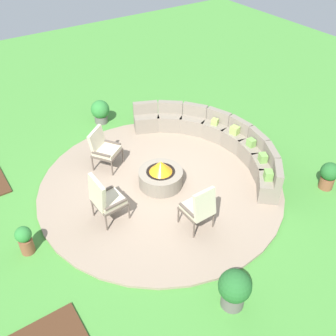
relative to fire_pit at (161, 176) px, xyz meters
The scene contains 11 objects.
ground_plane 0.31m from the fire_pit, ahead, with size 24.00×24.00×0.00m, color #478C38.
patio_circle 0.28m from the fire_pit, ahead, with size 5.64×5.64×0.06m, color gray.
fire_pit is the anchor object (origin of this frame).
curved_stone_bench 2.01m from the fire_pit, 101.43° to the left, with size 4.60×2.10×0.78m.
lounge_chair_front_left 1.59m from the fire_pit, 151.41° to the right, with size 0.80×0.82×1.01m.
lounge_chair_front_right 1.61m from the fire_pit, 78.41° to the right, with size 0.65×0.64×1.19m.
lounge_chair_back_left 1.59m from the fire_pit, ahead, with size 0.61×0.55×1.05m.
potted_plant_0 3.84m from the fire_pit, 55.54° to the left, with size 0.42×0.42×0.68m.
potted_plant_1 3.33m from the fire_pit, 11.71° to the right, with size 0.56×0.56×0.79m.
potted_plant_2 3.39m from the fire_pit, behind, with size 0.53×0.53×0.69m.
potted_plant_3 3.20m from the fire_pit, 86.49° to the right, with size 0.31×0.31×0.64m.
Camera 1 is at (5.75, -3.66, 5.87)m, focal length 41.01 mm.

